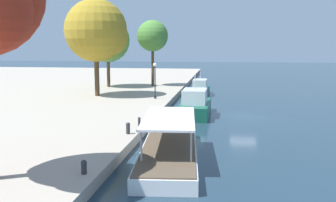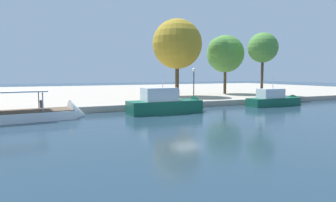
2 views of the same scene
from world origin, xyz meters
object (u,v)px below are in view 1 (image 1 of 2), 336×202
at_px(tree_1, 153,36).
at_px(mooring_bollard_0, 139,121).
at_px(mooring_bollard_2, 128,128).
at_px(motor_yacht_1, 196,107).
at_px(lamp_post, 155,75).
at_px(tree_3, 108,40).
at_px(tree_2, 97,32).
at_px(motor_yacht_2, 200,91).
at_px(mooring_bollard_1, 84,166).
at_px(tour_boat_0, 170,150).

bearing_deg(tree_1, mooring_bollard_0, -171.83).
relative_size(mooring_bollard_0, mooring_bollard_2, 0.86).
bearing_deg(mooring_bollard_2, tree_1, 7.10).
distance_m(motor_yacht_1, tree_1, 22.27).
xyz_separation_m(mooring_bollard_2, lamp_post, (17.94, 1.24, 2.24)).
bearing_deg(tree_3, tree_2, -170.61).
bearing_deg(motor_yacht_1, tree_2, 60.10).
distance_m(motor_yacht_1, mooring_bollard_2, 12.67).
height_order(motor_yacht_1, motor_yacht_2, motor_yacht_1).
xyz_separation_m(mooring_bollard_1, tree_3, (37.52, 9.88, 6.31)).
height_order(motor_yacht_2, mooring_bollard_0, motor_yacht_2).
height_order(tour_boat_0, lamp_post, lamp_post).
distance_m(mooring_bollard_1, tree_2, 30.04).
relative_size(motor_yacht_1, tree_3, 0.87).
bearing_deg(motor_yacht_2, tour_boat_0, -179.32).
relative_size(mooring_bollard_1, tree_3, 0.07).
height_order(mooring_bollard_1, mooring_bollard_2, mooring_bollard_2).
relative_size(motor_yacht_2, lamp_post, 1.97).
height_order(tour_boat_0, mooring_bollard_1, tour_boat_0).
height_order(mooring_bollard_1, lamp_post, lamp_post).
relative_size(motor_yacht_2, tree_2, 0.70).
height_order(mooring_bollard_0, mooring_bollard_1, mooring_bollard_0).
distance_m(tree_1, tree_3, 6.66).
relative_size(mooring_bollard_0, tree_1, 0.07).
relative_size(mooring_bollard_1, lamp_post, 0.17).
distance_m(lamp_post, tree_3, 14.46).
distance_m(tree_1, tree_2, 13.14).
distance_m(motor_yacht_1, tree_2, 16.01).
relative_size(tour_boat_0, tree_1, 1.40).
bearing_deg(tour_boat_0, motor_yacht_2, -5.31).
height_order(tour_boat_0, tree_1, tree_1).
bearing_deg(tree_3, tree_1, -64.79).
height_order(motor_yacht_1, tree_2, tree_2).
xyz_separation_m(motor_yacht_1, lamp_post, (5.88, 5.08, 2.63)).
xyz_separation_m(tour_boat_0, lamp_post, (20.22, 4.53, 3.08)).
height_order(tour_boat_0, tree_3, tree_3).
relative_size(motor_yacht_2, mooring_bollard_2, 9.67).
xyz_separation_m(motor_yacht_2, tree_1, (4.24, 7.31, 7.49)).
bearing_deg(mooring_bollard_1, mooring_bollard_2, -0.34).
relative_size(motor_yacht_1, mooring_bollard_1, 12.05).
relative_size(tree_1, tree_2, 0.84).
distance_m(mooring_bollard_1, tree_1, 41.12).
bearing_deg(tree_3, motor_yacht_2, -96.08).
bearing_deg(mooring_bollard_0, mooring_bollard_2, 175.43).
relative_size(motor_yacht_2, mooring_bollard_1, 11.30).
bearing_deg(tree_3, lamp_post, -141.28).
height_order(tour_boat_0, tree_2, tree_2).
xyz_separation_m(motor_yacht_1, tree_2, (7.17, 12.20, 7.49)).
distance_m(mooring_bollard_0, tree_2, 19.97).
xyz_separation_m(tour_boat_0, motor_yacht_2, (29.65, -0.08, 0.26)).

